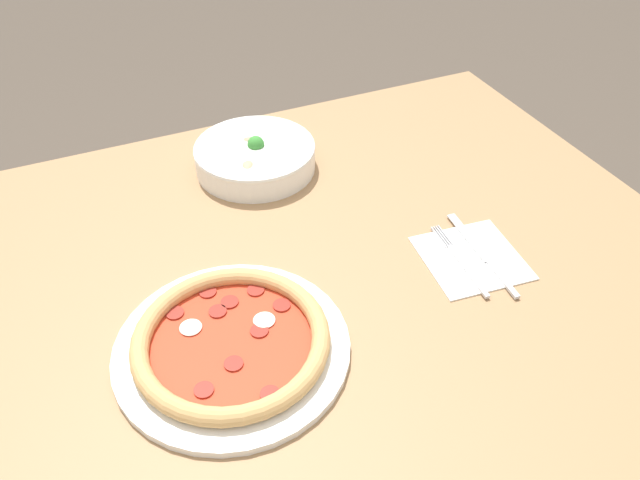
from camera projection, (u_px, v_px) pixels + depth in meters
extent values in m
cube|color=#99724C|center=(288.00, 284.00, 0.99)|extent=(1.35, 0.99, 0.03)
cylinder|color=olive|center=(439.00, 220.00, 1.71)|extent=(0.06, 0.06, 0.73)
cylinder|color=white|center=(232.00, 348.00, 0.86)|extent=(0.33, 0.33, 0.01)
torus|color=tan|center=(231.00, 339.00, 0.85)|extent=(0.27, 0.27, 0.03)
cylinder|color=red|center=(232.00, 344.00, 0.86)|extent=(0.24, 0.24, 0.01)
cylinder|color=maroon|center=(218.00, 311.00, 0.90)|extent=(0.03, 0.03, 0.00)
cylinder|color=maroon|center=(282.00, 305.00, 0.91)|extent=(0.03, 0.03, 0.00)
cylinder|color=maroon|center=(230.00, 302.00, 0.91)|extent=(0.03, 0.03, 0.00)
cylinder|color=maroon|center=(207.00, 291.00, 0.93)|extent=(0.03, 0.03, 0.00)
cylinder|color=maroon|center=(234.00, 364.00, 0.82)|extent=(0.03, 0.03, 0.00)
cylinder|color=maroon|center=(259.00, 331.00, 0.87)|extent=(0.03, 0.03, 0.00)
cylinder|color=maroon|center=(175.00, 313.00, 0.89)|extent=(0.03, 0.03, 0.00)
cylinder|color=maroon|center=(270.00, 394.00, 0.79)|extent=(0.03, 0.03, 0.00)
cylinder|color=maroon|center=(256.00, 290.00, 0.93)|extent=(0.03, 0.03, 0.00)
cylinder|color=maroon|center=(204.00, 390.00, 0.79)|extent=(0.03, 0.03, 0.00)
ellipsoid|color=silver|center=(191.00, 327.00, 0.87)|extent=(0.03, 0.03, 0.01)
ellipsoid|color=silver|center=(264.00, 320.00, 0.88)|extent=(0.03, 0.03, 0.01)
cylinder|color=white|center=(255.00, 157.00, 1.19)|extent=(0.23, 0.23, 0.05)
torus|color=white|center=(255.00, 148.00, 1.18)|extent=(0.23, 0.23, 0.01)
ellipsoid|color=tan|center=(284.00, 166.00, 1.14)|extent=(0.03, 0.04, 0.02)
ellipsoid|color=#998466|center=(293.00, 163.00, 1.15)|extent=(0.03, 0.04, 0.02)
ellipsoid|color=#998466|center=(277.00, 130.00, 1.24)|extent=(0.04, 0.04, 0.02)
ellipsoid|color=#998466|center=(250.00, 142.00, 1.19)|extent=(0.04, 0.04, 0.02)
ellipsoid|color=tan|center=(248.00, 167.00, 1.13)|extent=(0.04, 0.04, 0.02)
ellipsoid|color=tan|center=(252.00, 144.00, 1.20)|extent=(0.04, 0.04, 0.02)
sphere|color=#388433|center=(256.00, 144.00, 1.17)|extent=(0.03, 0.03, 0.03)
cube|color=white|center=(471.00, 258.00, 1.01)|extent=(0.17, 0.17, 0.00)
cube|color=silver|center=(468.00, 271.00, 0.98)|extent=(0.02, 0.12, 0.00)
cube|color=silver|center=(445.00, 236.00, 1.05)|extent=(0.01, 0.05, 0.00)
cube|color=silver|center=(443.00, 236.00, 1.04)|extent=(0.01, 0.05, 0.00)
cube|color=silver|center=(441.00, 237.00, 1.04)|extent=(0.01, 0.05, 0.00)
cube|color=silver|center=(438.00, 237.00, 1.04)|extent=(0.01, 0.05, 0.00)
cube|color=silver|center=(503.00, 279.00, 0.97)|extent=(0.02, 0.09, 0.01)
cube|color=silver|center=(469.00, 237.00, 1.04)|extent=(0.03, 0.13, 0.00)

